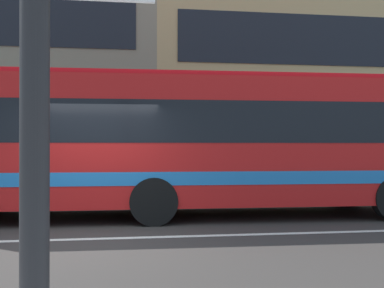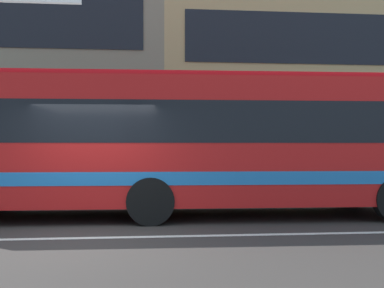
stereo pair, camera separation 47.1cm
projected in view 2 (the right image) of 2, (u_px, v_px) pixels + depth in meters
ground_plane at (85, 238)px, 7.99m from camera, size 160.00×160.00×0.00m
lane_centre_line at (85, 238)px, 7.99m from camera, size 60.00×0.16×0.01m
hedge_row_far at (2, 187)px, 13.60m from camera, size 20.68×1.10×0.80m
apartment_block_right at (348, 81)px, 24.16m from camera, size 20.27×11.61×10.34m
transit_bus at (181, 140)px, 10.48m from camera, size 11.29×2.80×3.26m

